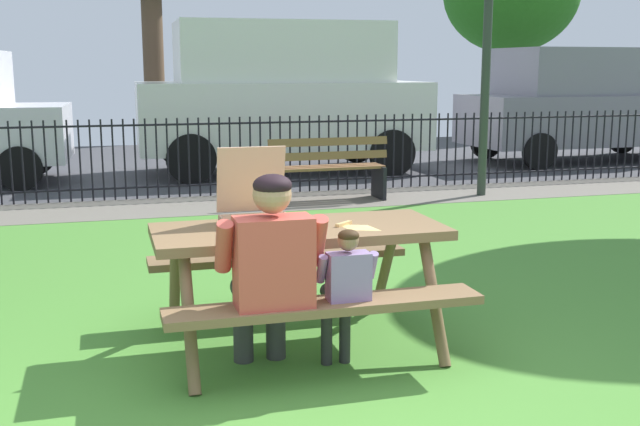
# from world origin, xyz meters

# --- Properties ---
(ground) EXTENTS (28.00, 11.24, 0.02)m
(ground) POSITION_xyz_m (0.00, 1.62, -0.01)
(ground) COLOR #4D8C35
(cobblestone_walkway) EXTENTS (28.00, 1.40, 0.01)m
(cobblestone_walkway) POSITION_xyz_m (0.00, 6.54, -0.00)
(cobblestone_walkway) COLOR slate
(street_asphalt) EXTENTS (28.00, 7.47, 0.01)m
(street_asphalt) POSITION_xyz_m (0.00, 10.98, -0.01)
(street_asphalt) COLOR #424247
(picnic_table_foreground) EXTENTS (1.80, 1.48, 0.79)m
(picnic_table_foreground) POSITION_xyz_m (0.46, 1.32, 0.60)
(picnic_table_foreground) COLOR brown
(picnic_table_foreground) RESTS_ON ground
(pizza_box_open) EXTENTS (0.44, 0.50, 0.49)m
(pizza_box_open) POSITION_xyz_m (0.21, 1.41, 0.86)
(pizza_box_open) COLOR tan
(pizza_box_open) RESTS_ON picnic_table_foreground
(pizza_slice_on_table) EXTENTS (0.26, 0.28, 0.02)m
(pizza_slice_on_table) POSITION_xyz_m (0.80, 1.21, 0.78)
(pizza_slice_on_table) COLOR #F9DB7C
(pizza_slice_on_table) RESTS_ON picnic_table_foreground
(adult_at_table) EXTENTS (0.61, 0.59, 1.19)m
(adult_at_table) POSITION_xyz_m (0.17, 0.82, 0.66)
(adult_at_table) COLOR #373737
(adult_at_table) RESTS_ON ground
(child_at_table) EXTENTS (0.35, 0.34, 0.87)m
(child_at_table) POSITION_xyz_m (0.59, 0.79, 0.52)
(child_at_table) COLOR #2D2D2D
(child_at_table) RESTS_ON ground
(iron_fence_streetside) EXTENTS (23.22, 0.03, 1.08)m
(iron_fence_streetside) POSITION_xyz_m (-0.00, 7.24, 0.55)
(iron_fence_streetside) COLOR black
(iron_fence_streetside) RESTS_ON ground
(park_bench_center) EXTENTS (1.61, 0.51, 0.85)m
(park_bench_center) POSITION_xyz_m (2.10, 6.40, 0.42)
(park_bench_center) COLOR brown
(park_bench_center) RESTS_ON ground
(lamp_post_walkway) EXTENTS (0.28, 0.28, 4.25)m
(lamp_post_walkway) POSITION_xyz_m (4.32, 6.31, 2.58)
(lamp_post_walkway) COLOR #2D382D
(lamp_post_walkway) RESTS_ON ground
(parked_car_right) EXTENTS (4.75, 2.17, 2.46)m
(parked_car_right) POSITION_xyz_m (2.21, 9.36, 1.31)
(parked_car_right) COLOR white
(parked_car_right) RESTS_ON ground
(parked_car_far_right) EXTENTS (4.64, 2.04, 2.08)m
(parked_car_far_right) POSITION_xyz_m (8.03, 9.36, 1.10)
(parked_car_far_right) COLOR gray
(parked_car_far_right) RESTS_ON ground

